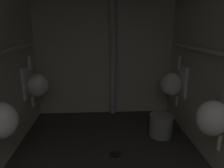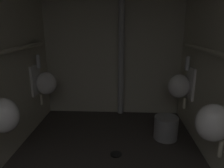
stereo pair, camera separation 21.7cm
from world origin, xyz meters
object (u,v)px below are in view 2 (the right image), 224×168
(urinal_right_mid, at_px, (216,122))
(urinal_left_far, at_px, (45,83))
(urinal_left_mid, at_px, (1,114))
(floor_drain, at_px, (116,154))
(urinal_right_far, at_px, (181,85))
(waste_bin, at_px, (166,128))
(standpipe_back_wall, at_px, (121,45))

(urinal_right_mid, bearing_deg, urinal_left_far, 148.29)
(urinal_left_mid, relative_size, urinal_right_mid, 1.00)
(urinal_left_far, bearing_deg, floor_drain, -34.54)
(urinal_left_mid, distance_m, urinal_right_far, 2.24)
(floor_drain, bearing_deg, waste_bin, 32.15)
(urinal_left_mid, bearing_deg, standpipe_back_wall, 55.27)
(urinal_right_mid, distance_m, standpipe_back_wall, 1.93)
(standpipe_back_wall, relative_size, waste_bin, 7.29)
(urinal_left_far, bearing_deg, waste_bin, -10.65)
(urinal_left_mid, bearing_deg, floor_drain, 21.01)
(waste_bin, bearing_deg, standpipe_back_wall, 128.44)
(urinal_right_far, distance_m, waste_bin, 0.63)
(floor_drain, relative_size, waste_bin, 0.44)
(floor_drain, bearing_deg, urinal_right_far, 37.99)
(waste_bin, bearing_deg, urinal_right_mid, -75.97)
(standpipe_back_wall, bearing_deg, floor_drain, -91.89)
(standpipe_back_wall, distance_m, waste_bin, 1.43)
(waste_bin, bearing_deg, urinal_left_far, 169.35)
(standpipe_back_wall, xyz_separation_m, floor_drain, (-0.04, -1.19, -1.17))
(urinal_left_mid, relative_size, standpipe_back_wall, 0.33)
(urinal_left_mid, xyz_separation_m, waste_bin, (1.73, 0.83, -0.52))
(standpipe_back_wall, bearing_deg, urinal_left_far, -157.81)
(urinal_right_far, bearing_deg, floor_drain, -142.01)
(urinal_left_far, height_order, floor_drain, urinal_left_far)
(urinal_left_far, relative_size, urinal_right_mid, 1.00)
(floor_drain, xyz_separation_m, waste_bin, (0.66, 0.41, 0.15))
(standpipe_back_wall, bearing_deg, urinal_right_mid, -63.19)
(urinal_right_far, xyz_separation_m, waste_bin, (-0.22, -0.27, -0.52))
(floor_drain, distance_m, waste_bin, 0.79)
(urinal_right_mid, bearing_deg, urinal_right_far, 90.00)
(urinal_right_mid, height_order, standpipe_back_wall, standpipe_back_wall)
(urinal_left_far, relative_size, floor_drain, 5.39)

